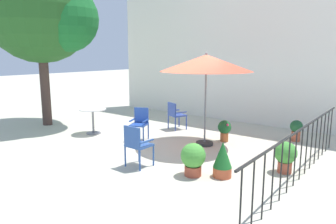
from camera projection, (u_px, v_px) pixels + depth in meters
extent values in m
plane|color=beige|center=(162.00, 148.00, 7.94)|extent=(60.00, 60.00, 0.00)
cube|color=white|center=(240.00, 43.00, 10.69)|extent=(10.36, 0.30, 5.38)
cube|color=black|center=(303.00, 128.00, 5.75)|extent=(0.03, 5.53, 0.03)
cylinder|color=black|center=(240.00, 206.00, 3.84)|extent=(0.02, 0.02, 1.00)
cylinder|color=black|center=(253.00, 196.00, 4.13)|extent=(0.02, 0.02, 1.00)
cylinder|color=black|center=(263.00, 186.00, 4.41)|extent=(0.02, 0.02, 1.00)
cylinder|color=black|center=(273.00, 178.00, 4.70)|extent=(0.02, 0.02, 1.00)
cylinder|color=black|center=(281.00, 171.00, 4.98)|extent=(0.02, 0.02, 1.00)
cylinder|color=black|center=(288.00, 165.00, 5.27)|extent=(0.02, 0.02, 1.00)
cylinder|color=black|center=(295.00, 159.00, 5.56)|extent=(0.02, 0.02, 1.00)
cylinder|color=black|center=(301.00, 154.00, 5.84)|extent=(0.02, 0.02, 1.00)
cylinder|color=black|center=(306.00, 149.00, 6.13)|extent=(0.02, 0.02, 1.00)
cylinder|color=black|center=(311.00, 145.00, 6.41)|extent=(0.02, 0.02, 1.00)
cylinder|color=black|center=(316.00, 141.00, 6.70)|extent=(0.02, 0.02, 1.00)
cylinder|color=black|center=(320.00, 138.00, 6.98)|extent=(0.02, 0.02, 1.00)
cylinder|color=black|center=(324.00, 134.00, 7.27)|extent=(0.02, 0.02, 1.00)
cylinder|color=black|center=(327.00, 131.00, 7.55)|extent=(0.02, 0.02, 1.00)
cylinder|color=black|center=(331.00, 128.00, 7.84)|extent=(0.02, 0.02, 1.00)
cylinder|color=#45342D|center=(45.00, 87.00, 10.30)|extent=(0.30, 0.30, 2.54)
sphere|color=#225521|center=(40.00, 9.00, 9.85)|extent=(3.38, 3.38, 3.38)
sphere|color=#176128|center=(65.00, 19.00, 9.66)|extent=(2.03, 2.03, 2.03)
sphere|color=#244C2B|center=(42.00, 7.00, 10.62)|extent=(1.86, 1.86, 1.86)
cylinder|color=#2D2D2D|center=(204.00, 143.00, 8.18)|extent=(0.44, 0.44, 0.08)
cylinder|color=slate|center=(205.00, 101.00, 7.97)|extent=(0.04, 0.04, 2.32)
cone|color=#E44F34|center=(206.00, 63.00, 7.80)|extent=(2.32, 2.32, 0.42)
sphere|color=slate|center=(206.00, 53.00, 7.76)|extent=(0.06, 0.06, 0.06)
cylinder|color=white|center=(93.00, 109.00, 9.22)|extent=(0.78, 0.78, 0.02)
cylinder|color=slate|center=(93.00, 122.00, 9.29)|extent=(0.06, 0.06, 0.72)
cylinder|color=slate|center=(94.00, 133.00, 9.35)|extent=(0.43, 0.43, 0.03)
cube|color=#2A4E96|center=(139.00, 145.00, 6.56)|extent=(0.47, 0.46, 0.04)
cube|color=#2A4E96|center=(132.00, 137.00, 6.37)|extent=(0.44, 0.05, 0.41)
cube|color=#2A4E96|center=(147.00, 141.00, 6.41)|extent=(0.05, 0.40, 0.03)
cube|color=#2A4E96|center=(132.00, 138.00, 6.67)|extent=(0.05, 0.40, 0.03)
cylinder|color=#2A4E96|center=(153.00, 156.00, 6.63)|extent=(0.04, 0.04, 0.44)
cylinder|color=#2A4E96|center=(139.00, 152.00, 6.90)|extent=(0.04, 0.04, 0.44)
cylinder|color=#2A4E96|center=(140.00, 161.00, 6.32)|extent=(0.04, 0.04, 0.44)
cylinder|color=#2A4E96|center=(125.00, 156.00, 6.58)|extent=(0.04, 0.04, 0.44)
cube|color=#2A4299|center=(177.00, 115.00, 9.85)|extent=(0.59, 0.58, 0.04)
cube|color=#2A4299|center=(172.00, 109.00, 9.71)|extent=(0.42, 0.20, 0.39)
cube|color=#2A4299|center=(181.00, 112.00, 9.65)|extent=(0.18, 0.39, 0.03)
cube|color=#2A4299|center=(174.00, 110.00, 10.01)|extent=(0.18, 0.39, 0.03)
cylinder|color=#2A4299|center=(186.00, 123.00, 9.82)|extent=(0.04, 0.04, 0.42)
cylinder|color=#2A4299|center=(179.00, 120.00, 10.18)|extent=(0.04, 0.04, 0.42)
cylinder|color=#2A4299|center=(175.00, 124.00, 9.61)|extent=(0.04, 0.04, 0.42)
cylinder|color=#2A4299|center=(168.00, 122.00, 9.97)|extent=(0.04, 0.04, 0.42)
cube|color=#254AA2|center=(139.00, 125.00, 8.54)|extent=(0.57, 0.58, 0.04)
cube|color=#254AA2|center=(141.00, 115.00, 8.70)|extent=(0.39, 0.20, 0.41)
cube|color=#254AA2|center=(132.00, 120.00, 8.57)|extent=(0.20, 0.39, 0.03)
cube|color=#254AA2|center=(146.00, 121.00, 8.47)|extent=(0.20, 0.39, 0.03)
cylinder|color=#254AA2|center=(130.00, 134.00, 8.43)|extent=(0.04, 0.04, 0.42)
cylinder|color=#254AA2|center=(143.00, 135.00, 8.34)|extent=(0.04, 0.04, 0.42)
cylinder|color=#254AA2|center=(135.00, 131.00, 8.83)|extent=(0.04, 0.04, 0.42)
cylinder|color=#254AA2|center=(148.00, 131.00, 8.73)|extent=(0.04, 0.04, 0.42)
cylinder|color=#AC4B33|center=(193.00, 171.00, 6.11)|extent=(0.33, 0.33, 0.20)
cylinder|color=#382819|center=(193.00, 166.00, 6.09)|extent=(0.29, 0.29, 0.02)
sphere|color=green|center=(193.00, 156.00, 6.06)|extent=(0.49, 0.49, 0.49)
cylinder|color=#BD5332|center=(222.00, 172.00, 6.04)|extent=(0.36, 0.36, 0.19)
cylinder|color=#382819|center=(222.00, 168.00, 6.03)|extent=(0.31, 0.31, 0.02)
cone|color=#1D6426|center=(223.00, 155.00, 5.98)|extent=(0.36, 0.36, 0.50)
cylinder|color=#B4583C|center=(296.00, 136.00, 8.51)|extent=(0.23, 0.23, 0.27)
cylinder|color=#382819|center=(296.00, 132.00, 8.49)|extent=(0.20, 0.20, 0.02)
sphere|color=#1F532D|center=(296.00, 126.00, 8.46)|extent=(0.33, 0.33, 0.33)
cylinder|color=#B5533A|center=(285.00, 167.00, 6.26)|extent=(0.27, 0.27, 0.22)
cylinder|color=#382819|center=(285.00, 162.00, 6.25)|extent=(0.24, 0.24, 0.02)
sphere|color=#439537|center=(286.00, 153.00, 6.21)|extent=(0.44, 0.44, 0.44)
cylinder|color=#B45D32|center=(224.00, 137.00, 8.50)|extent=(0.22, 0.22, 0.24)
cylinder|color=#382819|center=(224.00, 133.00, 8.48)|extent=(0.19, 0.19, 0.02)
sphere|color=#1C592A|center=(225.00, 127.00, 8.45)|extent=(0.36, 0.36, 0.36)
sphere|color=#DC3662|center=(228.00, 127.00, 8.54)|extent=(0.08, 0.08, 0.08)
sphere|color=#DC3662|center=(227.00, 127.00, 8.51)|extent=(0.08, 0.08, 0.08)
sphere|color=#DC3662|center=(227.00, 125.00, 8.30)|extent=(0.07, 0.07, 0.07)
sphere|color=#DC3662|center=(230.00, 126.00, 8.45)|extent=(0.08, 0.08, 0.08)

